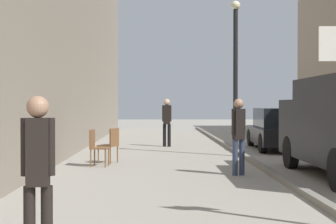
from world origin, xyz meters
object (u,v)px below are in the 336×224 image
object	(u,v)px
pedestrian_mid_block	(38,168)
pedestrian_far_crossing	(239,131)
lamp_post	(235,67)
parked_car	(280,129)
cafe_chair_by_doorway	(96,145)
cafe_chair_near_window	(111,143)
pedestrian_main_foreground	(167,119)

from	to	relation	value
pedestrian_mid_block	pedestrian_far_crossing	size ratio (longest dim) A/B	0.98
lamp_post	parked_car	bearing A→B (deg)	49.58
pedestrian_far_crossing	cafe_chair_by_doorway	bearing A→B (deg)	133.85
lamp_post	cafe_chair_by_doorway	bearing A→B (deg)	-147.07
pedestrian_far_crossing	cafe_chair_by_doorway	size ratio (longest dim) A/B	1.82
parked_car	cafe_chair_near_window	distance (m)	6.90
lamp_post	cafe_chair_near_window	size ratio (longest dim) A/B	5.06
cafe_chair_by_doorway	pedestrian_main_foreground	bearing A→B (deg)	169.80
pedestrian_far_crossing	cafe_chair_near_window	world-z (taller)	pedestrian_far_crossing
pedestrian_main_foreground	cafe_chair_by_doorway	size ratio (longest dim) A/B	1.90
pedestrian_main_foreground	cafe_chair_near_window	size ratio (longest dim) A/B	1.90
pedestrian_main_foreground	lamp_post	world-z (taller)	lamp_post
pedestrian_main_foreground	pedestrian_far_crossing	distance (m)	7.86
cafe_chair_near_window	cafe_chair_by_doorway	world-z (taller)	same
cafe_chair_near_window	cafe_chair_by_doorway	distance (m)	0.76
pedestrian_far_crossing	pedestrian_mid_block	bearing A→B (deg)	-134.92
pedestrian_main_foreground	parked_car	xyz separation A→B (m)	(3.96, -1.24, -0.32)
lamp_post	cafe_chair_by_doorway	world-z (taller)	lamp_post
pedestrian_far_crossing	lamp_post	bearing A→B (deg)	62.71
cafe_chair_near_window	cafe_chair_by_doorway	bearing A→B (deg)	-177.41
pedestrian_far_crossing	cafe_chair_near_window	xyz separation A→B (m)	(-3.07, 2.39, -0.44)
pedestrian_far_crossing	parked_car	distance (m)	6.95
pedestrian_mid_block	cafe_chair_near_window	bearing A→B (deg)	-95.30
pedestrian_mid_block	parked_car	distance (m)	13.87
pedestrian_mid_block	cafe_chair_by_doorway	xyz separation A→B (m)	(-0.40, 7.95, -0.42)
cafe_chair_by_doorway	parked_car	bearing A→B (deg)	136.60
pedestrian_far_crossing	cafe_chair_near_window	size ratio (longest dim) A/B	1.82
pedestrian_main_foreground	cafe_chair_near_window	xyz separation A→B (m)	(-1.60, -5.33, -0.49)
pedestrian_main_foreground	parked_car	distance (m)	4.16
cafe_chair_near_window	cafe_chair_by_doorway	xyz separation A→B (m)	(-0.30, -0.70, 0.00)
pedestrian_far_crossing	lamp_post	size ratio (longest dim) A/B	0.36
pedestrian_main_foreground	lamp_post	bearing A→B (deg)	-45.93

